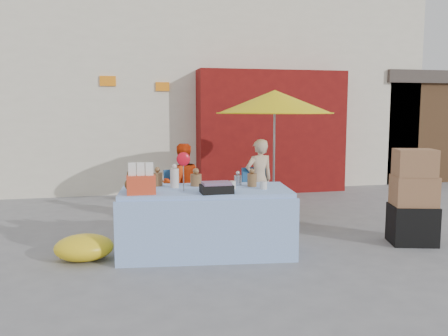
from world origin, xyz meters
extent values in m
plane|color=slate|center=(0.00, 0.00, 0.00)|extent=(80.00, 80.00, 0.00)
cube|color=silver|center=(0.00, 7.00, 2.25)|extent=(12.00, 5.00, 4.50)
cube|color=maroon|center=(2.20, 4.20, 1.30)|extent=(3.20, 0.60, 2.60)
cube|color=#4C331E|center=(6.50, 6.00, 1.20)|extent=(2.60, 3.00, 2.40)
cube|color=#3F3833|center=(6.50, 6.00, 2.55)|extent=(2.80, 3.20, 0.30)
cube|color=orange|center=(-1.20, 4.48, 2.35)|extent=(0.32, 0.04, 0.20)
cube|color=orange|center=(-0.10, 4.48, 2.25)|extent=(0.28, 0.04, 0.18)
cube|color=#9DC0FB|center=(-0.02, 0.14, 0.41)|extent=(2.15, 1.17, 0.81)
cube|color=#9DC0FB|center=(-0.08, -0.33, 0.38)|extent=(2.09, 0.30, 0.76)
cube|color=#9DC0FB|center=(0.04, 0.61, 0.38)|extent=(2.09, 0.30, 0.76)
cylinder|color=silver|center=(-0.80, 0.40, 0.91)|extent=(0.13, 0.13, 0.19)
cylinder|color=brown|center=(-0.58, 0.48, 0.90)|extent=(0.14, 0.14, 0.17)
cylinder|color=silver|center=(-0.38, 0.29, 0.93)|extent=(0.12, 0.12, 0.24)
cylinder|color=brown|center=(-0.10, 0.36, 0.89)|extent=(0.16, 0.16, 0.15)
cylinder|color=#B2B2B7|center=(0.44, 0.32, 0.88)|extent=(0.11, 0.11, 0.13)
cylinder|color=brown|center=(0.58, 0.17, 0.89)|extent=(0.13, 0.13, 0.16)
cylinder|color=silver|center=(0.30, 0.04, 0.86)|extent=(0.10, 0.10, 0.10)
cylinder|color=silver|center=(0.66, -0.06, 0.86)|extent=(0.10, 0.10, 0.10)
sphere|color=brown|center=(-0.91, 0.14, 0.89)|extent=(0.16, 0.16, 0.16)
ellipsoid|color=red|center=(-0.31, 0.01, 1.19)|extent=(0.17, 0.08, 0.16)
cube|color=red|center=(-0.81, -0.09, 0.92)|extent=(0.34, 0.19, 0.22)
cube|color=black|center=(0.05, -0.20, 0.86)|extent=(0.40, 0.30, 0.10)
cube|color=navy|center=(-0.09, 1.58, 0.23)|extent=(0.56, 0.55, 0.45)
cube|color=navy|center=(-0.14, 1.79, 0.65)|extent=(0.48, 0.14, 0.40)
cube|color=navy|center=(1.16, 1.58, 0.23)|extent=(0.56, 0.55, 0.45)
cube|color=navy|center=(1.11, 1.79, 0.65)|extent=(0.48, 0.14, 0.40)
imported|color=red|center=(-0.09, 1.73, 0.63)|extent=(0.69, 0.59, 1.26)
imported|color=beige|center=(1.16, 1.73, 0.65)|extent=(0.53, 0.40, 1.31)
cylinder|color=gray|center=(1.46, 1.88, 1.00)|extent=(0.04, 0.04, 2.00)
cone|color=yellow|center=(1.46, 1.88, 1.90)|extent=(1.90, 1.90, 0.38)
cylinder|color=yellow|center=(1.46, 1.88, 1.72)|extent=(1.90, 1.90, 0.02)
cube|color=black|center=(2.73, -0.07, 0.26)|extent=(0.67, 0.60, 0.52)
cube|color=#916241|center=(2.73, -0.07, 0.71)|extent=(0.63, 0.54, 0.39)
cube|color=#916241|center=(2.71, -0.10, 1.09)|extent=(0.58, 0.49, 0.35)
ellipsoid|color=yellow|center=(-1.48, 0.16, 0.16)|extent=(0.83, 0.74, 0.31)
camera|label=1|loc=(-1.08, -5.51, 1.77)|focal=38.00mm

